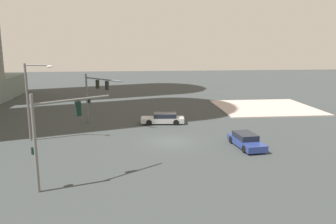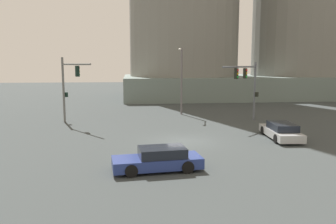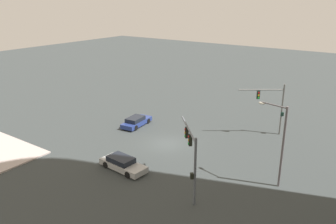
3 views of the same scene
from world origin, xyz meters
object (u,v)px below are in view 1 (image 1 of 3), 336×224
Objects in this scene: traffic_signal_opposite_side at (95,90)px; streetlamp_curved_arm at (31,96)px; traffic_signal_near_corner at (52,127)px; sedan_car_approaching at (246,141)px; sedan_car_waiting_far at (163,119)px.

streetlamp_curved_arm reaches higher than traffic_signal_opposite_side.
traffic_signal_near_corner is 11.88m from streetlamp_curved_arm.
traffic_signal_opposite_side is (16.55, -0.88, -0.00)m from traffic_signal_near_corner.
traffic_signal_near_corner is 16.57m from traffic_signal_opposite_side.
traffic_signal_opposite_side is 17.21m from sedan_car_approaching.
traffic_signal_opposite_side is 1.19× the size of sedan_car_approaching.
traffic_signal_opposite_side is 0.79× the size of streetlamp_curved_arm.
sedan_car_approaching is 11.59m from sedan_car_waiting_far.
traffic_signal_near_corner is 1.28× the size of sedan_car_approaching.
streetlamp_curved_arm reaches higher than traffic_signal_near_corner.
traffic_signal_near_corner is at bearing -45.75° from traffic_signal_opposite_side.
sedan_car_waiting_far is (0.07, -7.45, -3.36)m from traffic_signal_opposite_side.
traffic_signal_opposite_side reaches higher than sedan_car_approaching.
traffic_signal_near_corner reaches higher than sedan_car_waiting_far.
traffic_signal_near_corner reaches higher than sedan_car_approaching.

